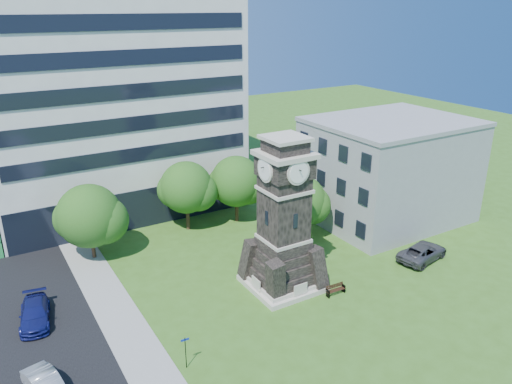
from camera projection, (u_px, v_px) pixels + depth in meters
ground at (264, 308)px, 36.83m from camera, size 160.00×160.00×0.00m
sidewalk at (117, 313)px, 36.26m from camera, size 3.00×70.00×0.06m
clock_tower at (284, 225)px, 38.01m from camera, size 5.40×5.40×12.22m
office_tall at (105, 75)px, 51.00m from camera, size 26.20×15.11×28.60m
office_low at (388, 169)px, 51.02m from camera, size 15.20×12.20×10.40m
car_street_north at (35, 313)px, 35.02m from camera, size 2.73×5.03×1.38m
car_east_lot at (423, 252)px, 43.63m from camera, size 5.59×3.35×1.45m
park_bench at (335, 289)px, 38.47m from camera, size 1.64×0.44×0.85m
street_sign at (185, 349)px, 30.34m from camera, size 0.53×0.05×2.20m
tree_nw at (90, 217)px, 42.87m from camera, size 6.10×5.54×6.80m
tree_nc at (187, 189)px, 48.38m from camera, size 5.61×5.10×6.99m
tree_ne at (237, 183)px, 50.28m from camera, size 5.70×5.19×6.95m
tree_east at (300, 202)px, 46.63m from camera, size 5.44×4.94×6.30m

